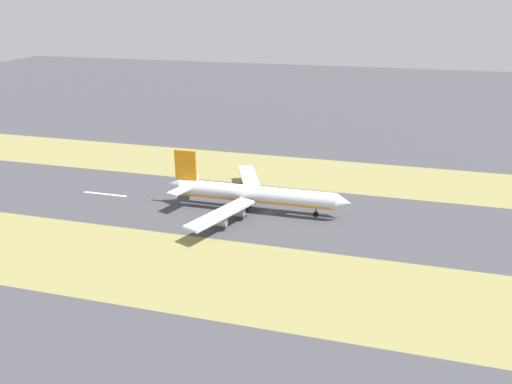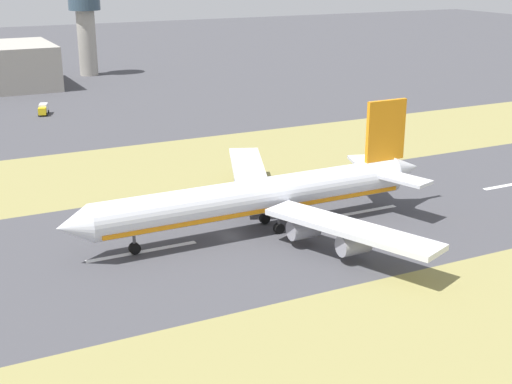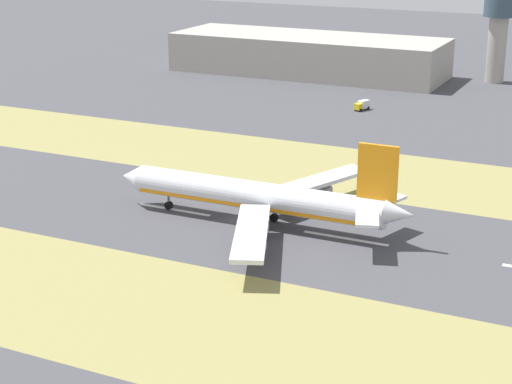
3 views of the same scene
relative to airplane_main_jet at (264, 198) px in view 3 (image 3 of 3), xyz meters
name	(u,v)px [view 3 (image 3 of 3)]	position (x,y,z in m)	size (l,w,h in m)	color
ground_plane	(236,220)	(0.05, 6.70, -6.02)	(800.00, 800.00, 0.00)	#424247
grass_median_west	(115,304)	(-44.95, 6.70, -6.02)	(40.00, 600.00, 0.01)	olive
grass_median_east	(314,166)	(45.05, 6.70, -6.02)	(40.00, 600.00, 0.01)	olive
centreline_dash_mid	(346,238)	(0.05, -18.09, -6.01)	(1.20, 18.00, 0.01)	silver
centreline_dash_far	(174,210)	(0.05, 21.91, -6.01)	(1.20, 18.00, 0.01)	silver
airplane_main_jet	(264,198)	(0.00, 0.00, 0.00)	(64.13, 67.04, 20.20)	silver
terminal_building	(308,55)	(163.78, 57.06, 1.59)	(36.00, 108.08, 15.21)	#A39E93
control_tower	(498,31)	(178.48, -13.59, 13.56)	(12.00, 12.00, 31.75)	#A39E93
service_truck	(362,105)	(111.35, 16.43, -4.36)	(6.38, 4.01, 3.10)	gold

